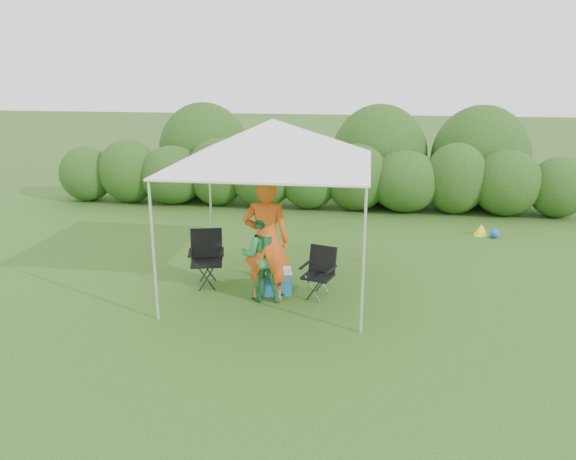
# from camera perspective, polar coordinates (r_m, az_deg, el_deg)

# --- Properties ---
(ground) EXTENTS (70.00, 70.00, 0.00)m
(ground) POSITION_cam_1_polar(r_m,az_deg,el_deg) (9.18, -1.95, -6.94)
(ground) COLOR #355E1D
(hedge) EXTENTS (13.82, 1.53, 1.80)m
(hedge) POSITION_cam_1_polar(r_m,az_deg,el_deg) (14.64, 2.15, 5.34)
(hedge) COLOR #2A5019
(hedge) RESTS_ON ground
(canopy) EXTENTS (3.10, 3.10, 2.83)m
(canopy) POSITION_cam_1_polar(r_m,az_deg,el_deg) (9.00, -1.54, 8.91)
(canopy) COLOR silver
(canopy) RESTS_ON ground
(chair_right) EXTENTS (0.60, 0.57, 0.82)m
(chair_right) POSITION_cam_1_polar(r_m,az_deg,el_deg) (9.13, 3.26, -3.96)
(chair_right) COLOR black
(chair_right) RESTS_ON ground
(chair_left) EXTENTS (0.68, 0.64, 0.95)m
(chair_left) POSITION_cam_1_polar(r_m,az_deg,el_deg) (9.68, -8.28, -2.44)
(chair_left) COLOR black
(chair_left) RESTS_ON ground
(man) EXTENTS (0.73, 0.48, 2.01)m
(man) POSITION_cam_1_polar(r_m,az_deg,el_deg) (8.77, -2.22, -1.05)
(man) COLOR #D84E18
(man) RESTS_ON ground
(woman) EXTENTS (0.75, 0.60, 1.48)m
(woman) POSITION_cam_1_polar(r_m,az_deg,el_deg) (8.91, -2.58, -2.59)
(woman) COLOR #2A8244
(woman) RESTS_ON ground
(cooler) EXTENTS (0.55, 0.45, 0.41)m
(cooler) POSITION_cam_1_polar(r_m,az_deg,el_deg) (9.30, -1.14, -5.24)
(cooler) COLOR #206392
(cooler) RESTS_ON ground
(bottle) EXTENTS (0.06, 0.06, 0.21)m
(bottle) POSITION_cam_1_polar(r_m,az_deg,el_deg) (9.15, -0.81, -3.56)
(bottle) COLOR #592D0C
(bottle) RESTS_ON cooler
(lawn_toy) EXTENTS (0.51, 0.43, 0.26)m
(lawn_toy) POSITION_cam_1_polar(r_m,az_deg,el_deg) (13.12, 19.34, -0.06)
(lawn_toy) COLOR #FFFE1A
(lawn_toy) RESTS_ON ground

